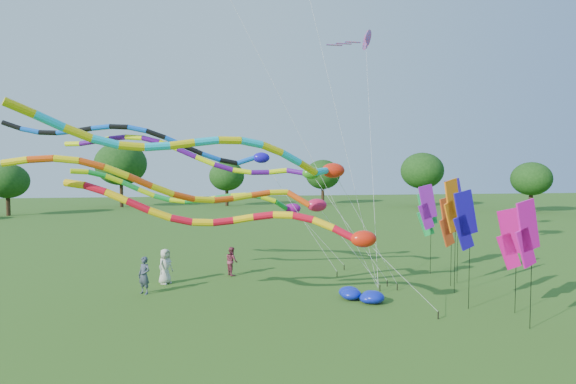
{
  "coord_description": "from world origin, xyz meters",
  "views": [
    {
      "loc": [
        -4.99,
        -16.84,
        5.86
      ],
      "look_at": [
        -1.82,
        3.21,
        4.8
      ],
      "focal_mm": 30.0,
      "sensor_mm": 36.0,
      "label": 1
    }
  ],
  "objects": [
    {
      "name": "banner_pole_blue_b",
      "position": [
        6.96,
        5.51,
        4.04
      ],
      "size": [
        1.16,
        0.13,
        5.31
      ],
      "rotation": [
        0.0,
        0.0,
        0.05
      ],
      "color": "black",
      "rests_on": "ground"
    },
    {
      "name": "delta_kite_high_c",
      "position": [
        3.48,
        9.23,
        12.91
      ],
      "size": [
        2.83,
        5.88,
        13.81
      ],
      "rotation": [
        0.0,
        0.0,
        0.11
      ],
      "color": "black",
      "rests_on": "ground"
    },
    {
      "name": "banner_pole_violet",
      "position": [
        6.55,
        7.66,
        3.67
      ],
      "size": [
        1.16,
        0.19,
        4.94
      ],
      "rotation": [
        0.0,
        0.0,
        0.1
      ],
      "color": "black",
      "rests_on": "ground"
    },
    {
      "name": "banner_pole_magenta_b",
      "position": [
        6.75,
        0.56,
        3.0
      ],
      "size": [
        1.15,
        0.33,
        4.26
      ],
      "rotation": [
        0.0,
        0.0,
        -0.21
      ],
      "color": "black",
      "rests_on": "ground"
    },
    {
      "name": "banner_pole_orange",
      "position": [
        5.87,
        3.64,
        4.08
      ],
      "size": [
        1.09,
        0.54,
        5.35
      ],
      "rotation": [
        0.0,
        0.0,
        0.41
      ],
      "color": "black",
      "rests_on": "ground"
    },
    {
      "name": "tube_kite_red",
      "position": [
        -3.28,
        1.8,
        3.76
      ],
      "size": [
        13.96,
        2.62,
        5.93
      ],
      "rotation": [
        0.0,
        0.0,
        -0.21
      ],
      "color": "black",
      "rests_on": "ground"
    },
    {
      "name": "blue_nylon_heap",
      "position": [
        1.49,
        3.22,
        0.25
      ],
      "size": [
        1.83,
        1.79,
        0.55
      ],
      "color": "#0D1CB1",
      "rests_on": "ground"
    },
    {
      "name": "person_a",
      "position": [
        -7.34,
        7.67,
        0.88
      ],
      "size": [
        0.98,
        1.02,
        1.76
      ],
      "primitive_type": "imported",
      "rotation": [
        0.0,
        0.0,
        0.89
      ],
      "color": "beige",
      "rests_on": "ground"
    },
    {
      "name": "tube_kite_blue",
      "position": [
        -7.33,
        7.92,
        7.01
      ],
      "size": [
        16.39,
        1.53,
        8.68
      ],
      "rotation": [
        0.0,
        0.0,
        -0.03
      ],
      "color": "black",
      "rests_on": "ground"
    },
    {
      "name": "tree_ring",
      "position": [
        1.0,
        2.59,
        5.71
      ],
      "size": [
        117.91,
        111.59,
        9.68
      ],
      "color": "#382314",
      "rests_on": "ground"
    },
    {
      "name": "banner_pole_green",
      "position": [
        6.73,
        8.1,
        3.25
      ],
      "size": [
        1.16,
        0.26,
        4.52
      ],
      "rotation": [
        0.0,
        0.0,
        -0.16
      ],
      "color": "black",
      "rests_on": "ground"
    },
    {
      "name": "tube_kite_orange",
      "position": [
        -4.85,
        3.15,
        4.89
      ],
      "size": [
        14.87,
        3.21,
        6.89
      ],
      "rotation": [
        0.0,
        0.0,
        0.19
      ],
      "color": "black",
      "rests_on": "ground"
    },
    {
      "name": "person_b",
      "position": [
        -8.12,
        5.84,
        0.86
      ],
      "size": [
        0.75,
        0.71,
        1.73
      ],
      "primitive_type": "imported",
      "rotation": [
        0.0,
        0.0,
        -0.63
      ],
      "color": "#3A4151",
      "rests_on": "ground"
    },
    {
      "name": "banner_pole_blue_a",
      "position": [
        5.2,
        1.3,
        3.68
      ],
      "size": [
        1.16,
        0.24,
        4.95
      ],
      "rotation": [
        0.0,
        0.0,
        0.14
      ],
      "color": "black",
      "rests_on": "ground"
    },
    {
      "name": "tube_kite_purple",
      "position": [
        -4.89,
        7.42,
        6.25
      ],
      "size": [
        15.69,
        4.29,
        8.09
      ],
      "rotation": [
        0.0,
        0.0,
        -0.25
      ],
      "color": "black",
      "rests_on": "ground"
    },
    {
      "name": "tube_kite_green",
      "position": [
        -4.73,
        8.52,
        4.27
      ],
      "size": [
        13.86,
        1.85,
        6.36
      ],
      "rotation": [
        0.0,
        0.0,
        0.13
      ],
      "color": "black",
      "rests_on": "ground"
    },
    {
      "name": "banner_pole_red",
      "position": [
        6.35,
        4.93,
        3.2
      ],
      "size": [
        1.13,
        0.45,
        4.46
      ],
      "rotation": [
        0.0,
        0.0,
        0.32
      ],
      "color": "black",
      "rests_on": "ground"
    },
    {
      "name": "ground",
      "position": [
        0.0,
        0.0,
        0.0
      ],
      "size": [
        160.0,
        160.0,
        0.0
      ],
      "primitive_type": "plane",
      "color": "#265817",
      "rests_on": "ground"
    },
    {
      "name": "person_c",
      "position": [
        -3.98,
        9.08,
        0.77
      ],
      "size": [
        0.82,
        0.91,
        1.54
      ],
      "primitive_type": "imported",
      "rotation": [
        0.0,
        0.0,
        1.94
      ],
      "color": "brown",
      "rests_on": "ground"
    },
    {
      "name": "tube_kite_cyan",
      "position": [
        -3.97,
        1.55,
        6.38
      ],
      "size": [
        14.71,
        5.52,
        8.47
      ],
      "rotation": [
        0.0,
        0.0,
        0.38
      ],
      "color": "black",
      "rests_on": "ground"
    },
    {
      "name": "banner_pole_magenta_a",
      "position": [
        6.12,
        -1.34,
        3.48
      ],
      "size": [
        1.15,
        0.34,
        4.74
      ],
      "rotation": [
        0.0,
        0.0,
        0.23
      ],
      "color": "black",
      "rests_on": "ground"
    }
  ]
}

